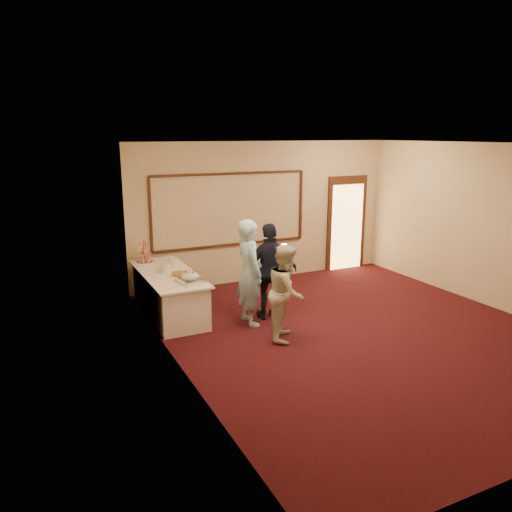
{
  "coord_description": "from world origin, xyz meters",
  "views": [
    {
      "loc": [
        -4.8,
        -6.11,
        3.16
      ],
      "look_at": [
        -1.29,
        1.23,
        1.15
      ],
      "focal_mm": 35.0,
      "sensor_mm": 36.0,
      "label": 1
    }
  ],
  "objects": [
    {
      "name": "woman",
      "position": [
        -1.18,
        0.36,
        0.76
      ],
      "size": [
        0.88,
        0.93,
        1.51
      ],
      "primitive_type": "imported",
      "rotation": [
        0.0,
        0.0,
        0.98
      ],
      "color": "beige",
      "rests_on": "floor"
    },
    {
      "name": "floor",
      "position": [
        0.0,
        0.0,
        0.0
      ],
      "size": [
        7.0,
        7.0,
        0.0
      ],
      "primitive_type": "plane",
      "color": "black",
      "rests_on": "ground"
    },
    {
      "name": "guest",
      "position": [
        -1.0,
        1.25,
        0.84
      ],
      "size": [
        1.02,
        0.51,
        1.68
      ],
      "primitive_type": "imported",
      "rotation": [
        0.0,
        0.0,
        3.04
      ],
      "color": "black",
      "rests_on": "floor"
    },
    {
      "name": "tart",
      "position": [
        -2.42,
        1.92,
        0.8
      ],
      "size": [
        0.29,
        0.29,
        0.06
      ],
      "color": "white",
      "rests_on": "buffet_table"
    },
    {
      "name": "plate_stack_b",
      "position": [
        -2.36,
        2.51,
        0.85
      ],
      "size": [
        0.2,
        0.2,
        0.17
      ],
      "color": "white",
      "rests_on": "buffet_table"
    },
    {
      "name": "pavlova_tray",
      "position": [
        -2.38,
        1.45,
        0.85
      ],
      "size": [
        0.41,
        0.53,
        0.18
      ],
      "color": "silver",
      "rests_on": "buffet_table"
    },
    {
      "name": "man",
      "position": [
        -1.45,
        1.15,
        0.9
      ],
      "size": [
        0.44,
        0.66,
        1.8
      ],
      "primitive_type": "imported",
      "rotation": [
        0.0,
        0.0,
        1.58
      ],
      "color": "#8EC0DD",
      "rests_on": "floor"
    },
    {
      "name": "camera_flash",
      "position": [
        -0.8,
        1.13,
        1.3
      ],
      "size": [
        0.08,
        0.06,
        0.05
      ],
      "primitive_type": "cube",
      "rotation": [
        0.0,
        0.0,
        0.38
      ],
      "color": "white",
      "rests_on": "guest"
    },
    {
      "name": "doorway",
      "position": [
        2.15,
        3.45,
        1.08
      ],
      "size": [
        1.05,
        0.07,
        2.2
      ],
      "color": "#341A0F",
      "rests_on": "floor"
    },
    {
      "name": "cupcake_stand",
      "position": [
        -2.74,
        3.13,
        0.94
      ],
      "size": [
        0.32,
        0.32,
        0.47
      ],
      "color": "#C04B4A",
      "rests_on": "buffet_table"
    },
    {
      "name": "plate_stack_a",
      "position": [
        -2.58,
        2.23,
        0.85
      ],
      "size": [
        0.19,
        0.19,
        0.16
      ],
      "color": "white",
      "rests_on": "buffet_table"
    },
    {
      "name": "buffet_table",
      "position": [
        -2.55,
        2.18,
        0.39
      ],
      "size": [
        0.91,
        2.32,
        0.77
      ],
      "color": "white",
      "rests_on": "floor"
    },
    {
      "name": "room_walls",
      "position": [
        0.0,
        0.0,
        2.03
      ],
      "size": [
        6.04,
        7.04,
        3.02
      ],
      "color": "beige",
      "rests_on": "floor"
    },
    {
      "name": "wall_molding",
      "position": [
        -0.8,
        3.47,
        1.6
      ],
      "size": [
        3.45,
        0.04,
        1.55
      ],
      "color": "#341A0F",
      "rests_on": "room_walls"
    }
  ]
}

